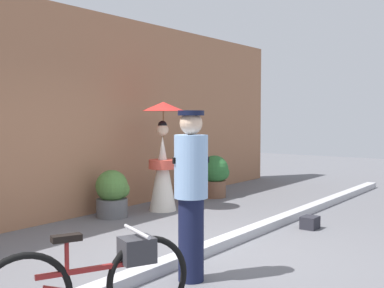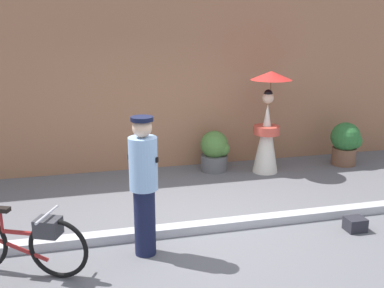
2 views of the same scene
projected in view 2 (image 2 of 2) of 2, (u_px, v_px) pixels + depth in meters
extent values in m
plane|color=slate|center=(194.00, 232.00, 6.12)|extent=(30.00, 30.00, 0.00)
cube|color=#9E6B4C|center=(154.00, 79.00, 8.60)|extent=(14.00, 0.40, 3.44)
cube|color=#B2B2B7|center=(194.00, 228.00, 6.10)|extent=(14.00, 0.20, 0.12)
torus|color=black|center=(58.00, 249.00, 4.93)|extent=(0.66, 0.34, 0.71)
cube|color=maroon|center=(17.00, 232.00, 4.98)|extent=(0.75, 0.37, 0.04)
cube|color=maroon|center=(19.00, 248.00, 5.03)|extent=(0.66, 0.32, 0.26)
cylinder|color=maroon|center=(1.00, 222.00, 4.98)|extent=(0.03, 0.03, 0.29)
cube|color=black|center=(0.00, 209.00, 4.94)|extent=(0.24, 0.17, 0.05)
cylinder|color=silver|center=(47.00, 215.00, 4.85)|extent=(0.23, 0.45, 0.03)
cube|color=#333338|center=(48.00, 227.00, 4.89)|extent=(0.33, 0.31, 0.20)
cylinder|color=#141938|center=(145.00, 222.00, 5.44)|extent=(0.26, 0.26, 0.85)
cylinder|color=#8CB2E0|center=(143.00, 164.00, 5.25)|extent=(0.34, 0.34, 0.64)
sphere|color=#D8B293|center=(142.00, 128.00, 5.14)|extent=(0.23, 0.23, 0.23)
cylinder|color=black|center=(142.00, 119.00, 5.11)|extent=(0.26, 0.26, 0.05)
cube|color=black|center=(143.00, 158.00, 5.23)|extent=(0.34, 0.25, 0.06)
cone|color=silver|center=(266.00, 138.00, 8.44)|extent=(0.48, 0.48, 1.33)
cylinder|color=#D14C3D|center=(267.00, 130.00, 8.40)|extent=(0.49, 0.49, 0.16)
sphere|color=beige|center=(268.00, 98.00, 8.24)|extent=(0.21, 0.21, 0.21)
sphere|color=black|center=(268.00, 94.00, 8.22)|extent=(0.16, 0.16, 0.16)
cylinder|color=olive|center=(271.00, 90.00, 8.24)|extent=(0.02, 0.02, 0.55)
cone|color=red|center=(271.00, 75.00, 8.17)|extent=(0.77, 0.77, 0.16)
cylinder|color=brown|center=(344.00, 156.00, 9.01)|extent=(0.47, 0.47, 0.34)
sphere|color=#2D6B33|center=(345.00, 137.00, 8.91)|extent=(0.58, 0.58, 0.58)
sphere|color=#2D6B33|center=(354.00, 141.00, 8.88)|extent=(0.32, 0.32, 0.32)
cylinder|color=#59595B|center=(214.00, 163.00, 8.66)|extent=(0.52, 0.52, 0.30)
sphere|color=#4C7A38|center=(214.00, 145.00, 8.56)|extent=(0.53, 0.53, 0.53)
sphere|color=#4C7A38|center=(222.00, 149.00, 8.54)|extent=(0.29, 0.29, 0.29)
cube|color=#26262D|center=(355.00, 224.00, 6.14)|extent=(0.26, 0.22, 0.18)
cube|color=black|center=(358.00, 223.00, 6.07)|extent=(0.22, 0.08, 0.07)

